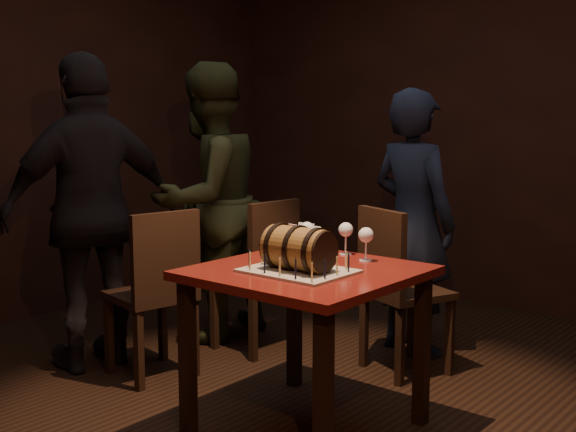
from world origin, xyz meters
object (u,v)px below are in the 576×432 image
Objects in this scene: wine_glass_mid at (346,231)px; chair_left_front at (157,285)px; chair_left_rear at (263,267)px; wine_glass_left at (307,231)px; person_left_front at (92,212)px; pub_table at (307,292)px; barrel_cake at (298,248)px; person_back at (413,223)px; pint_of_ale at (314,243)px; chair_back at (396,282)px; wine_glass_right at (366,237)px; person_left_rear at (208,202)px.

chair_left_front is at bearing -157.90° from wine_glass_mid.
chair_left_rear is 1.00× the size of chair_left_front.
wine_glass_left is 0.09× the size of person_left_front.
pub_table is 2.57× the size of barrel_cake.
chair_left_front is (-0.80, -0.28, -0.35)m from wine_glass_left.
person_back is (-0.19, 1.27, 0.15)m from pub_table.
chair_left_front is (-0.89, -0.22, -0.30)m from pint_of_ale.
chair_back reaches higher than pub_table.
chair_back is (-0.01, 0.50, -0.34)m from wine_glass_mid.
pub_table is at bearing 105.22° from person_left_front.
wine_glass_left is 0.32m from wine_glass_right.
wine_glass_left is at bearing -103.27° from chair_back.
person_left_rear is (-1.29, -0.18, 0.36)m from chair_back.
person_left_front reaches higher than chair_left_front.
person_left_front reaches higher than chair_left_rear.
chair_left_front is (-0.96, -0.39, -0.34)m from wine_glass_mid.
person_left_front is (-1.47, -0.01, 0.03)m from barrel_cake.
wine_glass_right is at bearing 76.41° from barrel_cake.
chair_left_front is at bearing -136.69° from chair_back.
person_left_rear is (-1.46, 0.39, 0.01)m from wine_glass_right.
chair_left_front is (-0.13, -0.71, 0.00)m from chair_left_rear.
wine_glass_mid is 0.61m from chair_back.
wine_glass_mid is at bearing 22.10° from chair_left_front.
barrel_cake is 0.46m from wine_glass_mid.
chair_back is 0.52× the size of person_left_front.
person_back is at bearing 148.57° from person_left_front.
person_left_front is (-1.33, -0.31, 0.07)m from pint_of_ale.
wine_glass_mid is at bearing 157.10° from wine_glass_right.
pint_of_ale is at bearing 103.36° from person_back.
chair_left_front is 0.87m from person_left_rear.
person_back is at bearing 98.76° from barrel_cake.
wine_glass_right is 1.52m from person_left_rear.
wine_glass_mid is 1.00× the size of wine_glass_right.
chair_left_rear is 0.94m from person_back.
barrel_cake reaches higher than pint_of_ale.
person_left_rear is (-1.37, 0.78, 0.02)m from barrel_cake.
barrel_cake is (0.02, -0.09, 0.22)m from pub_table.
wine_glass_mid reaches higher than pint_of_ale.
person_left_front is at bearing -165.62° from wine_glass_right.
chair_back is (-0.06, 0.87, -0.12)m from pub_table.
wine_glass_mid is at bearing 74.78° from person_left_rear.
chair_left_front is 0.53× the size of person_left_rear.
chair_left_rear is 0.59× the size of person_back.
person_left_rear reaches higher than wine_glass_mid.
pub_table is 0.97× the size of chair_left_rear.
wine_glass_mid is (-0.05, 0.37, 0.23)m from pub_table.
barrel_cake is at bearing -81.36° from wine_glass_mid.
person_back is 0.90× the size of person_left_rear.
barrel_cake is 1.37m from person_back.
wine_glass_left is (-0.23, 0.35, 0.01)m from barrel_cake.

